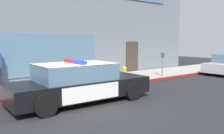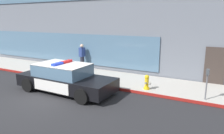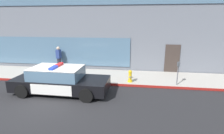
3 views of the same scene
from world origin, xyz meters
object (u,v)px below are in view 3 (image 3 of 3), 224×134
object	(u,v)px
police_cruiser	(60,80)
fire_hydrant	(130,76)
parking_meter	(178,69)
pedestrian_on_sidewalk	(59,58)

from	to	relation	value
police_cruiser	fire_hydrant	world-z (taller)	police_cruiser
police_cruiser	parking_meter	distance (m)	6.48
police_cruiser	pedestrian_on_sidewalk	world-z (taller)	pedestrian_on_sidewalk
pedestrian_on_sidewalk	parking_meter	distance (m)	8.38
fire_hydrant	police_cruiser	bearing A→B (deg)	-154.11
fire_hydrant	parking_meter	xyz separation A→B (m)	(2.66, -0.14, 0.58)
pedestrian_on_sidewalk	parking_meter	bearing A→B (deg)	166.50
fire_hydrant	pedestrian_on_sidewalk	size ratio (longest dim) A/B	0.42
pedestrian_on_sidewalk	parking_meter	size ratio (longest dim) A/B	1.28
fire_hydrant	parking_meter	bearing A→B (deg)	-2.97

